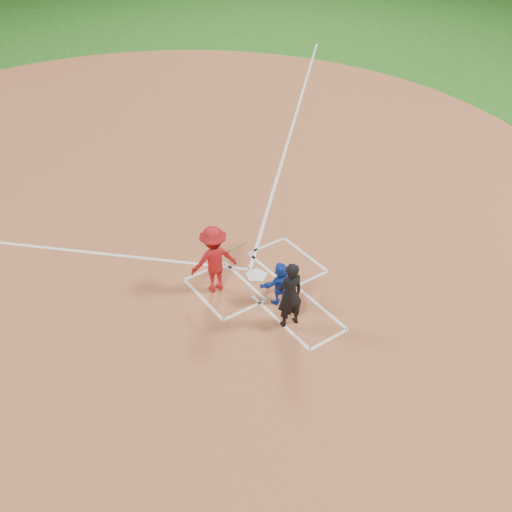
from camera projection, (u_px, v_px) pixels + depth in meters
ground at (257, 276)px, 14.51m from camera, size 120.00×120.00×0.00m
home_plate_dirt at (150, 181)px, 18.45m from camera, size 28.00×28.00×0.01m
home_plate at (257, 275)px, 14.50m from camera, size 0.60×0.60×0.02m
catcher at (280, 283)px, 13.38m from camera, size 1.03×0.33×1.11m
umpire at (290, 295)px, 12.57m from camera, size 0.68×0.49×1.71m
chalk_markings at (160, 190)px, 17.98m from camera, size 28.35×17.32×0.01m
batter_at_plate at (214, 260)px, 13.56m from camera, size 1.62×0.89×1.78m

